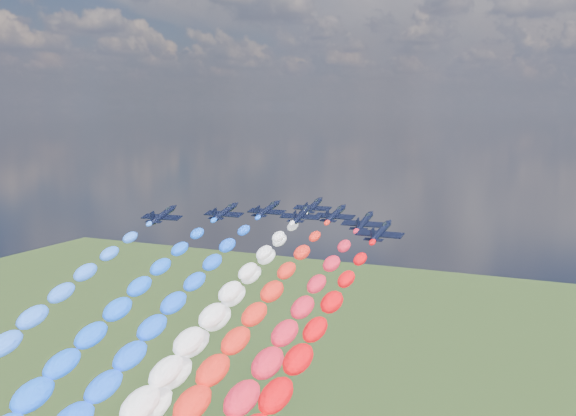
% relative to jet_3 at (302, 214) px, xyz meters
% --- Properties ---
extents(jet_0, '(10.32, 13.62, 5.63)m').
position_rel_jet_3_xyz_m(jet_0, '(-28.70, -14.14, 0.00)').
color(jet_0, black).
extents(jet_1, '(9.79, 13.25, 5.63)m').
position_rel_jet_3_xyz_m(jet_1, '(-18.14, -3.90, 0.00)').
color(jet_1, black).
extents(trail_1, '(5.80, 99.47, 42.97)m').
position_rel_jet_3_xyz_m(trail_1, '(-18.14, -55.99, -19.82)').
color(trail_1, blue).
extents(jet_2, '(10.34, 13.64, 5.63)m').
position_rel_jet_3_xyz_m(jet_2, '(-10.73, 3.98, 0.00)').
color(jet_2, black).
extents(trail_2, '(5.80, 99.47, 42.97)m').
position_rel_jet_3_xyz_m(trail_2, '(-10.73, -48.11, -19.82)').
color(trail_2, blue).
extents(jet_3, '(10.33, 13.63, 5.63)m').
position_rel_jet_3_xyz_m(jet_3, '(0.00, 0.00, 0.00)').
color(jet_3, black).
extents(trail_3, '(5.80, 99.47, 42.97)m').
position_rel_jet_3_xyz_m(trail_3, '(-0.00, -52.09, -19.82)').
color(trail_3, white).
extents(jet_4, '(9.69, 13.18, 5.63)m').
position_rel_jet_3_xyz_m(jet_4, '(-2.97, 14.08, 0.00)').
color(jet_4, black).
extents(trail_4, '(5.80, 99.47, 42.97)m').
position_rel_jet_3_xyz_m(trail_4, '(-2.97, -38.01, -19.82)').
color(trail_4, white).
extents(jet_5, '(10.05, 13.44, 5.63)m').
position_rel_jet_3_xyz_m(jet_5, '(6.94, 3.65, 0.00)').
color(jet_5, black).
extents(trail_5, '(5.80, 99.47, 42.97)m').
position_rel_jet_3_xyz_m(trail_5, '(6.94, -48.44, -19.82)').
color(trail_5, red).
extents(jet_6, '(9.73, 13.20, 5.63)m').
position_rel_jet_3_xyz_m(jet_6, '(16.56, -4.00, 0.00)').
color(jet_6, black).
extents(trail_6, '(5.80, 99.47, 42.97)m').
position_rel_jet_3_xyz_m(trail_6, '(16.56, -56.08, -19.82)').
color(trail_6, red).
extents(jet_7, '(10.09, 13.47, 5.63)m').
position_rel_jet_3_xyz_m(jet_7, '(23.56, -14.58, 0.00)').
color(jet_7, black).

